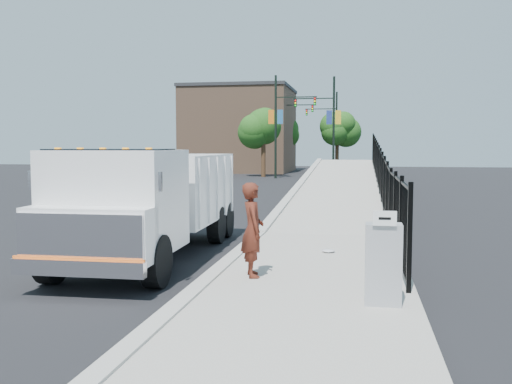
# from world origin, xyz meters

# --- Properties ---
(ground) EXTENTS (120.00, 120.00, 0.00)m
(ground) POSITION_xyz_m (0.00, 0.00, 0.00)
(ground) COLOR black
(ground) RESTS_ON ground
(sidewalk) EXTENTS (3.55, 12.00, 0.12)m
(sidewalk) POSITION_xyz_m (1.93, -2.00, 0.06)
(sidewalk) COLOR #9E998E
(sidewalk) RESTS_ON ground
(curb) EXTENTS (0.30, 12.00, 0.16)m
(curb) POSITION_xyz_m (0.00, -2.00, 0.08)
(curb) COLOR #ADAAA3
(curb) RESTS_ON ground
(ramp) EXTENTS (3.95, 24.06, 3.19)m
(ramp) POSITION_xyz_m (2.12, 16.00, 0.00)
(ramp) COLOR #9E998E
(ramp) RESTS_ON ground
(iron_fence) EXTENTS (0.10, 28.00, 1.80)m
(iron_fence) POSITION_xyz_m (3.55, 12.00, 0.90)
(iron_fence) COLOR black
(iron_fence) RESTS_ON ground
(truck) EXTENTS (2.55, 7.41, 2.52)m
(truck) POSITION_xyz_m (-1.92, 0.53, 1.42)
(truck) COLOR black
(truck) RESTS_ON ground
(worker) EXTENTS (0.61, 0.75, 1.76)m
(worker) POSITION_xyz_m (0.78, -1.29, 1.00)
(worker) COLOR #521F13
(worker) RESTS_ON sidewalk
(utility_cabinet) EXTENTS (0.55, 0.40, 1.25)m
(utility_cabinet) POSITION_xyz_m (3.10, -2.77, 0.75)
(utility_cabinet) COLOR gray
(utility_cabinet) RESTS_ON sidewalk
(arrow_sign) EXTENTS (0.35, 0.04, 0.22)m
(arrow_sign) POSITION_xyz_m (3.10, -2.99, 1.48)
(arrow_sign) COLOR white
(arrow_sign) RESTS_ON utility_cabinet
(debris) EXTENTS (0.30, 0.30, 0.08)m
(debris) POSITION_xyz_m (2.04, 1.38, 0.16)
(debris) COLOR silver
(debris) RESTS_ON sidewalk
(light_pole_0) EXTENTS (3.77, 0.22, 8.00)m
(light_pole_0) POSITION_xyz_m (-3.47, 32.61, 4.36)
(light_pole_0) COLOR black
(light_pole_0) RESTS_ON ground
(light_pole_1) EXTENTS (3.78, 0.22, 8.00)m
(light_pole_1) POSITION_xyz_m (0.34, 34.18, 4.36)
(light_pole_1) COLOR black
(light_pole_1) RESTS_ON ground
(light_pole_2) EXTENTS (3.77, 0.22, 8.00)m
(light_pole_2) POSITION_xyz_m (-4.36, 41.18, 4.36)
(light_pole_2) COLOR black
(light_pole_2) RESTS_ON ground
(light_pole_3) EXTENTS (3.77, 0.22, 8.00)m
(light_pole_3) POSITION_xyz_m (0.03, 47.25, 4.36)
(light_pole_3) COLOR black
(light_pole_3) RESTS_ON ground
(tree_0) EXTENTS (3.06, 3.06, 5.53)m
(tree_0) POSITION_xyz_m (-5.06, 34.47, 3.97)
(tree_0) COLOR #382314
(tree_0) RESTS_ON ground
(tree_1) EXTENTS (2.59, 2.59, 5.30)m
(tree_1) POSITION_xyz_m (0.64, 41.62, 3.94)
(tree_1) COLOR #382314
(tree_1) RESTS_ON ground
(tree_2) EXTENTS (3.03, 3.03, 5.51)m
(tree_2) POSITION_xyz_m (-5.11, 47.98, 3.96)
(tree_2) COLOR #382314
(tree_2) RESTS_ON ground
(building) EXTENTS (10.00, 10.00, 8.00)m
(building) POSITION_xyz_m (-9.00, 44.00, 4.00)
(building) COLOR #8C664C
(building) RESTS_ON ground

